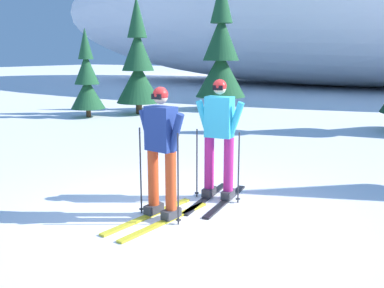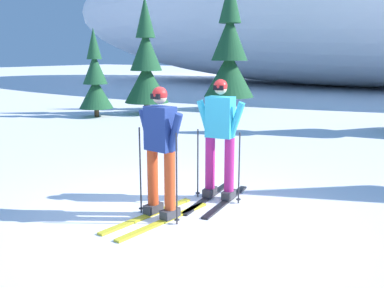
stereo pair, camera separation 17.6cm
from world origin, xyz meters
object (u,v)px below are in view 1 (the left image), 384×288
at_px(skier_navy_jacket, 161,151).
at_px(pine_tree_far_left, 87,80).
at_px(skier_cyan_jacket, 219,137).
at_px(pine_tree_center, 221,55).
at_px(pine_tree_center_left, 138,66).

distance_m(skier_navy_jacket, pine_tree_far_left, 10.10).
relative_size(skier_cyan_jacket, pine_tree_center, 0.36).
bearing_deg(pine_tree_center, skier_navy_jacket, -66.09).
bearing_deg(pine_tree_center_left, skier_cyan_jacket, -44.67).
relative_size(pine_tree_far_left, pine_tree_center, 0.60).
xyz_separation_m(skier_cyan_jacket, pine_tree_far_left, (-8.04, 5.36, 0.31)).
distance_m(skier_navy_jacket, pine_tree_center_left, 10.57).
bearing_deg(skier_navy_jacket, skier_cyan_jacket, 75.28).
bearing_deg(skier_navy_jacket, pine_tree_center, 113.91).
bearing_deg(skier_cyan_jacket, skier_navy_jacket, -104.72).
height_order(skier_navy_jacket, pine_tree_far_left, pine_tree_far_left).
bearing_deg(pine_tree_far_left, skier_cyan_jacket, -33.70).
relative_size(skier_navy_jacket, pine_tree_center_left, 0.42).
bearing_deg(pine_tree_center, pine_tree_center_left, -126.15).
distance_m(skier_cyan_jacket, pine_tree_center_left, 9.96).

